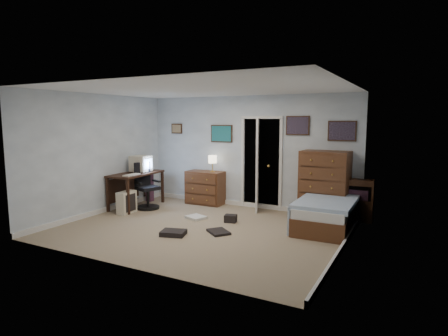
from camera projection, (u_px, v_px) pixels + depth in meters
The scene contains 15 objects.
floor at pixel (202, 229), 6.81m from camera, with size 5.00×4.00×0.02m, color gray.
computer_desk at pixel (133, 180), 8.48m from camera, with size 0.70×1.39×0.78m.
crt_monitor at pixel (141, 164), 8.51m from camera, with size 0.42×0.40×0.38m.
keyboard at pixel (132, 175), 8.03m from camera, with size 0.16×0.42×0.03m, color beige.
pc_tower at pixel (127, 202), 7.91m from camera, with size 0.24×0.45×0.47m.
office_chair at pixel (146, 191), 8.33m from camera, with size 0.64×0.64×1.03m.
media_stack at pixel (150, 187), 9.06m from camera, with size 0.14×0.14×0.71m, color maroon.
low_dresser at pixel (205, 188), 8.77m from camera, with size 0.87×0.44×0.78m, color #56351B.
table_lamp at pixel (212, 160), 8.59m from camera, with size 0.20×0.20×0.38m.
doorway at pixel (266, 162), 8.51m from camera, with size 0.96×1.12×2.05m.
tall_dresser at pixel (325, 185), 7.43m from camera, with size 0.93×0.54×1.36m, color #56351B.
headboard_bookcase at pixel (349, 198), 7.35m from camera, with size 0.92×0.25×0.83m.
bed at pixel (327, 212), 6.88m from camera, with size 1.00×1.83×0.59m.
wall_posters at pixel (271, 130), 8.06m from camera, with size 4.38×0.04×0.60m.
floor_clutter at pixel (200, 226), 6.85m from camera, with size 1.34×1.52×0.14m.
Camera 1 is at (3.44, -5.66, 1.98)m, focal length 30.00 mm.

